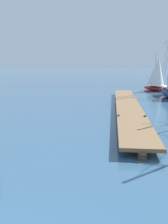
% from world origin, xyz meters
% --- Properties ---
extents(floating_dock, '(2.93, 20.74, 0.53)m').
position_xyz_m(floating_dock, '(4.91, 17.28, 0.36)').
color(floating_dock, brown).
rests_on(floating_dock, ground).
extents(distant_sailboat, '(3.18, 4.28, 4.65)m').
position_xyz_m(distant_sailboat, '(9.95, 31.15, 2.10)').
color(distant_sailboat, '#AD2823').
rests_on(distant_sailboat, ground).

